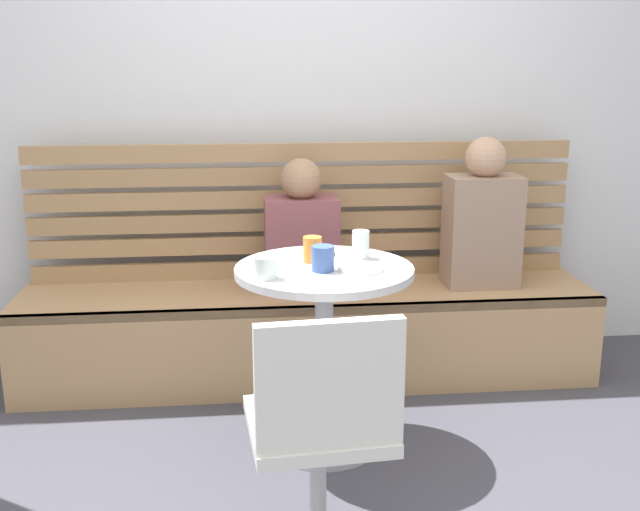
{
  "coord_description": "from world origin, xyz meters",
  "views": [
    {
      "loc": [
        -0.29,
        -2.25,
        1.51
      ],
      "look_at": [
        0.0,
        0.66,
        0.75
      ],
      "focal_mm": 43.09,
      "sensor_mm": 36.0,
      "label": 1
    }
  ],
  "objects": [
    {
      "name": "back_wall",
      "position": [
        0.0,
        1.64,
        1.45
      ],
      "size": [
        5.2,
        0.1,
        2.9
      ],
      "primitive_type": "cube",
      "color": "silver",
      "rests_on": "ground"
    },
    {
      "name": "booth_bench",
      "position": [
        0.0,
        1.2,
        0.22
      ],
      "size": [
        2.7,
        0.52,
        0.44
      ],
      "color": "tan",
      "rests_on": "ground"
    },
    {
      "name": "booth_backrest",
      "position": [
        0.0,
        1.44,
        0.78
      ],
      "size": [
        2.65,
        0.04,
        0.67
      ],
      "color": "#A68157",
      "rests_on": "booth_bench"
    },
    {
      "name": "cafe_table",
      "position": [
        0.01,
        0.53,
        0.52
      ],
      "size": [
        0.68,
        0.68,
        0.74
      ],
      "color": "#ADADB2",
      "rests_on": "ground"
    },
    {
      "name": "white_chair",
      "position": [
        -0.09,
        -0.28,
        0.46
      ],
      "size": [
        0.43,
        0.43,
        0.85
      ],
      "color": "#ADADB2",
      "rests_on": "ground"
    },
    {
      "name": "person_adult",
      "position": [
        0.83,
        1.21,
        0.76
      ],
      "size": [
        0.34,
        0.22,
        0.71
      ],
      "color": "#9E7F6B",
      "rests_on": "booth_bench"
    },
    {
      "name": "person_child_left",
      "position": [
        -0.03,
        1.23,
        0.71
      ],
      "size": [
        0.34,
        0.22,
        0.62
      ],
      "color": "brown",
      "rests_on": "booth_bench"
    },
    {
      "name": "cup_mug_blue",
      "position": [
        -0.01,
        0.47,
        0.79
      ],
      "size": [
        0.08,
        0.08,
        0.09
      ],
      "primitive_type": "cylinder",
      "color": "#3D5B9E",
      "rests_on": "cafe_table"
    },
    {
      "name": "cup_tumbler_orange",
      "position": [
        -0.03,
        0.6,
        0.79
      ],
      "size": [
        0.07,
        0.07,
        0.1
      ],
      "primitive_type": "cylinder",
      "color": "orange",
      "rests_on": "cafe_table"
    },
    {
      "name": "cup_water_clear",
      "position": [
        0.16,
        0.64,
        0.8
      ],
      "size": [
        0.07,
        0.07,
        0.11
      ],
      "primitive_type": "cylinder",
      "color": "white",
      "rests_on": "cafe_table"
    },
    {
      "name": "cup_glass_short",
      "position": [
        -0.22,
        0.39,
        0.78
      ],
      "size": [
        0.08,
        0.08,
        0.08
      ],
      "primitive_type": "cylinder",
      "color": "silver",
      "rests_on": "cafe_table"
    },
    {
      "name": "plate_small",
      "position": [
        0.14,
        0.47,
        0.75
      ],
      "size": [
        0.17,
        0.17,
        0.01
      ],
      "primitive_type": "cylinder",
      "color": "white",
      "rests_on": "cafe_table"
    },
    {
      "name": "phone_on_table",
      "position": [
        0.03,
        0.75,
        0.74
      ],
      "size": [
        0.08,
        0.15,
        0.01
      ],
      "primitive_type": "cube",
      "rotation": [
        0.0,
        0.0,
        3.06
      ],
      "color": "black",
      "rests_on": "cafe_table"
    }
  ]
}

